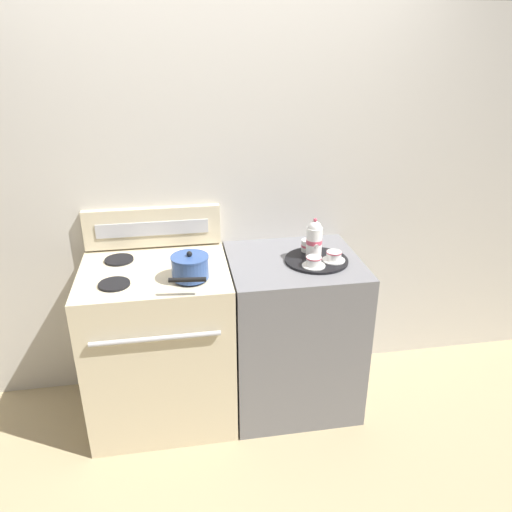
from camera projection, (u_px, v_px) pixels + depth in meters
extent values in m
plane|color=tan|center=(227.00, 402.00, 3.02)|extent=(6.00, 6.00, 0.00)
cube|color=beige|center=(215.00, 211.00, 2.88)|extent=(6.00, 0.05, 2.20)
cube|color=beige|center=(160.00, 344.00, 2.78)|extent=(0.77, 0.65, 0.92)
cylinder|color=silver|center=(156.00, 339.00, 2.36)|extent=(0.62, 0.02, 0.02)
cylinder|color=black|center=(119.00, 260.00, 2.69)|extent=(0.15, 0.15, 0.01)
cylinder|color=black|center=(188.00, 255.00, 2.75)|extent=(0.15, 0.15, 0.01)
cylinder|color=black|center=(114.00, 284.00, 2.43)|extent=(0.15, 0.15, 0.01)
cylinder|color=black|center=(191.00, 278.00, 2.48)|extent=(0.15, 0.15, 0.01)
cube|color=beige|center=(153.00, 227.00, 2.81)|extent=(0.76, 0.05, 0.23)
cube|color=#B7B7BC|center=(153.00, 229.00, 2.78)|extent=(0.62, 0.01, 0.08)
cube|color=slate|center=(292.00, 332.00, 2.89)|extent=(0.71, 0.65, 0.92)
cylinder|color=#335193|center=(190.00, 268.00, 2.46)|extent=(0.18, 0.18, 0.11)
cylinder|color=#335193|center=(190.00, 257.00, 2.44)|extent=(0.19, 0.19, 0.01)
sphere|color=black|center=(189.00, 254.00, 2.43)|extent=(0.03, 0.03, 0.03)
cylinder|color=black|center=(187.00, 280.00, 2.29)|extent=(0.17, 0.04, 0.02)
cylinder|color=black|center=(316.00, 260.00, 2.68)|extent=(0.34, 0.34, 0.01)
cylinder|color=white|center=(314.00, 243.00, 2.66)|extent=(0.08, 0.08, 0.17)
cylinder|color=#C6475B|center=(314.00, 241.00, 2.66)|extent=(0.09, 0.09, 0.02)
sphere|color=white|center=(315.00, 228.00, 2.63)|extent=(0.07, 0.07, 0.07)
sphere|color=#C6475B|center=(315.00, 220.00, 2.61)|extent=(0.02, 0.02, 0.02)
cone|color=white|center=(317.00, 246.00, 2.60)|extent=(0.03, 0.06, 0.05)
cylinder|color=white|center=(314.00, 266.00, 2.60)|extent=(0.12, 0.12, 0.01)
cylinder|color=white|center=(314.00, 261.00, 2.58)|extent=(0.08, 0.08, 0.05)
cylinder|color=#C6475B|center=(314.00, 258.00, 2.58)|extent=(0.08, 0.08, 0.01)
cylinder|color=white|center=(334.00, 260.00, 2.66)|extent=(0.12, 0.12, 0.01)
cylinder|color=white|center=(334.00, 256.00, 2.65)|extent=(0.08, 0.08, 0.05)
cylinder|color=#C6475B|center=(334.00, 252.00, 2.64)|extent=(0.08, 0.08, 0.01)
cylinder|color=white|center=(307.00, 245.00, 2.76)|extent=(0.07, 0.07, 0.07)
cylinder|color=#C6475B|center=(307.00, 245.00, 2.76)|extent=(0.07, 0.07, 0.01)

